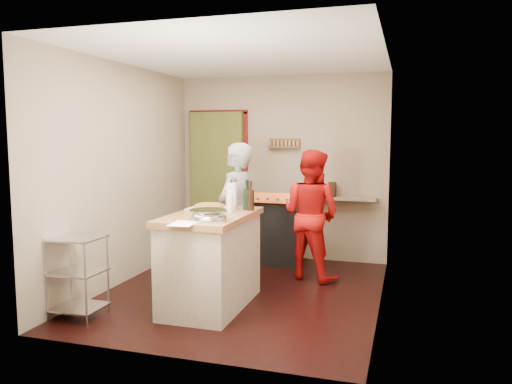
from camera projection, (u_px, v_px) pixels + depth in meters
floor at (243, 292)px, 5.62m from camera, size 3.50×3.50×0.00m
back_wall at (240, 178)px, 7.37m from camera, size 3.00×0.44×2.60m
left_wall at (123, 174)px, 5.91m from camera, size 0.04×3.50×2.60m
right_wall at (383, 181)px, 5.04m from camera, size 0.04×3.50×2.60m
ceiling at (242, 55)px, 5.33m from camera, size 3.00×3.50×0.02m
stove at (279, 231)px, 6.91m from camera, size 0.60×0.63×1.00m
wire_shelving at (77, 273)px, 4.80m from camera, size 0.48×0.40×0.80m
island at (211, 258)px, 5.11m from camera, size 0.75×1.42×1.27m
person_stripe at (236, 214)px, 5.87m from camera, size 0.49×0.67×1.67m
person_red at (311, 214)px, 6.11m from camera, size 0.94×0.84×1.59m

